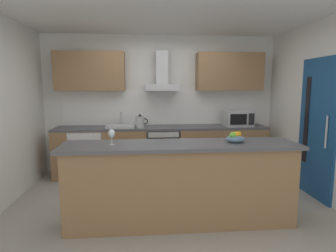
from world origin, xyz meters
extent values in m
cube|color=gray|center=(0.00, 0.00, -0.01)|extent=(5.41, 4.50, 0.02)
cube|color=white|center=(0.00, 0.00, 2.61)|extent=(5.41, 4.50, 0.02)
cube|color=white|center=(0.00, 1.81, 1.30)|extent=(5.41, 0.12, 2.60)
cube|color=white|center=(2.26, 0.00, 1.30)|extent=(0.12, 4.50, 2.60)
cube|color=white|center=(0.00, 1.74, 1.23)|extent=(3.75, 0.02, 0.66)
cube|color=olive|center=(0.00, 1.43, 0.43)|extent=(3.88, 0.60, 0.86)
cube|color=#4C4C51|center=(0.00, 1.43, 0.88)|extent=(3.88, 0.60, 0.04)
cube|color=olive|center=(0.09, -0.53, 0.47)|extent=(2.66, 0.52, 0.94)
cube|color=#4C4C51|center=(0.09, -0.53, 0.96)|extent=(2.76, 0.64, 0.04)
cube|color=olive|center=(-1.29, 1.58, 1.91)|extent=(1.24, 0.32, 0.70)
cube|color=olive|center=(1.29, 1.58, 1.91)|extent=(1.24, 0.32, 0.70)
cube|color=navy|center=(2.19, 0.14, 1.02)|extent=(0.04, 0.85, 2.05)
cube|color=black|center=(2.16, 0.38, 1.13)|extent=(0.01, 0.11, 1.31)
cylinder|color=#B7BABC|center=(2.15, -0.13, 1.02)|extent=(0.03, 0.03, 0.45)
cube|color=slate|center=(0.01, 1.41, 0.46)|extent=(0.60, 0.56, 0.80)
cube|color=black|center=(0.01, 1.12, 0.40)|extent=(0.50, 0.02, 0.48)
cube|color=#B7BABC|center=(0.01, 1.12, 0.80)|extent=(0.54, 0.02, 0.09)
cylinder|color=#B7BABC|center=(0.01, 1.08, 0.64)|extent=(0.49, 0.02, 0.02)
cube|color=white|center=(-1.36, 1.41, 0.42)|extent=(0.58, 0.56, 0.85)
cube|color=silver|center=(-1.36, 1.12, 0.43)|extent=(0.55, 0.02, 0.80)
cylinder|color=#B7BABC|center=(-1.14, 1.10, 0.47)|extent=(0.02, 0.02, 0.38)
cube|color=#B7BABC|center=(1.43, 1.38, 1.05)|extent=(0.50, 0.36, 0.30)
cube|color=black|center=(1.37, 1.19, 1.05)|extent=(0.30, 0.02, 0.19)
cube|color=black|center=(1.61, 1.19, 1.05)|extent=(0.10, 0.01, 0.21)
cube|color=silver|center=(-0.75, 1.41, 0.92)|extent=(0.50, 0.40, 0.04)
cylinder|color=#B7BABC|center=(-0.75, 1.54, 1.03)|extent=(0.03, 0.03, 0.26)
cylinder|color=#B7BABC|center=(-0.75, 1.46, 1.15)|extent=(0.03, 0.16, 0.03)
cylinder|color=#B7BABC|center=(-0.40, 1.37, 1.00)|extent=(0.15, 0.15, 0.20)
sphere|color=black|center=(-0.40, 1.37, 1.11)|extent=(0.06, 0.06, 0.06)
cone|color=#B7BABC|center=(-0.50, 1.37, 1.04)|extent=(0.09, 0.04, 0.07)
torus|color=black|center=(-0.31, 1.37, 1.01)|extent=(0.11, 0.02, 0.11)
cube|color=#B7BABC|center=(0.01, 1.51, 1.62)|extent=(0.62, 0.45, 0.12)
cube|color=#B7BABC|center=(0.01, 1.56, 1.98)|extent=(0.22, 0.22, 0.60)
cylinder|color=silver|center=(-0.70, -0.53, 0.99)|extent=(0.07, 0.07, 0.01)
cylinder|color=silver|center=(-0.70, -0.53, 1.03)|extent=(0.01, 0.01, 0.09)
ellipsoid|color=silver|center=(-0.70, -0.53, 1.11)|extent=(0.08, 0.08, 0.10)
ellipsoid|color=slate|center=(0.75, -0.50, 1.02)|extent=(0.22, 0.22, 0.09)
sphere|color=#66B233|center=(0.71, -0.52, 1.07)|extent=(0.08, 0.08, 0.08)
sphere|color=orange|center=(0.80, -0.47, 1.07)|extent=(0.08, 0.08, 0.08)
sphere|color=orange|center=(0.75, -0.50, 1.07)|extent=(0.08, 0.08, 0.08)
camera|label=1|loc=(-0.33, -3.73, 1.65)|focal=30.19mm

